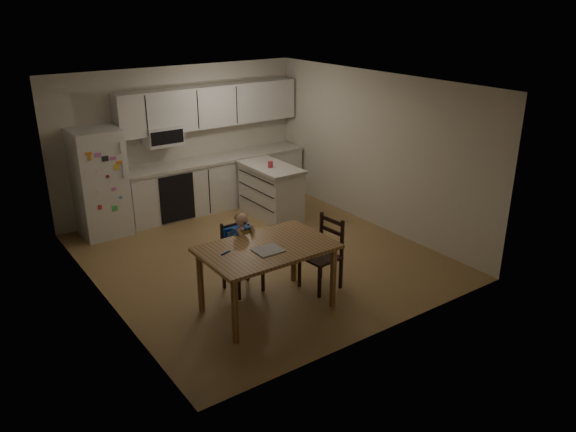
% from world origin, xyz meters
% --- Properties ---
extents(room, '(4.52, 5.01, 2.51)m').
position_xyz_m(room, '(0.00, 0.48, 1.25)').
color(room, olive).
rests_on(room, ground).
extents(refrigerator, '(0.72, 0.70, 1.70)m').
position_xyz_m(refrigerator, '(-1.55, 2.15, 0.85)').
color(refrigerator, silver).
rests_on(refrigerator, ground).
extents(kitchen_run, '(3.37, 0.62, 2.15)m').
position_xyz_m(kitchen_run, '(0.50, 2.24, 0.88)').
color(kitchen_run, silver).
rests_on(kitchen_run, ground).
extents(kitchen_island, '(0.65, 1.23, 0.91)m').
position_xyz_m(kitchen_island, '(1.04, 1.23, 0.46)').
color(kitchen_island, silver).
rests_on(kitchen_island, ground).
extents(red_cup, '(0.08, 0.08, 0.11)m').
position_xyz_m(red_cup, '(0.98, 1.14, 0.96)').
color(red_cup, '#B42735').
rests_on(red_cup, kitchen_island).
extents(dining_table, '(1.55, 0.99, 0.83)m').
position_xyz_m(dining_table, '(-0.71, -1.32, 0.72)').
color(dining_table, brown).
rests_on(dining_table, ground).
extents(napkin, '(0.31, 0.27, 0.01)m').
position_xyz_m(napkin, '(-0.76, -1.43, 0.84)').
color(napkin, '#B9B9BE').
rests_on(napkin, dining_table).
extents(toddler_spoon, '(0.12, 0.06, 0.02)m').
position_xyz_m(toddler_spoon, '(-1.21, -1.21, 0.84)').
color(toddler_spoon, '#0C3DAC').
rests_on(toddler_spoon, dining_table).
extents(chair_booster, '(0.41, 0.41, 1.07)m').
position_xyz_m(chair_booster, '(-0.71, -0.71, 0.65)').
color(chair_booster, black).
rests_on(chair_booster, ground).
extents(chair_side, '(0.46, 0.46, 0.95)m').
position_xyz_m(chair_side, '(0.24, -1.26, 0.54)').
color(chair_side, black).
rests_on(chair_side, ground).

